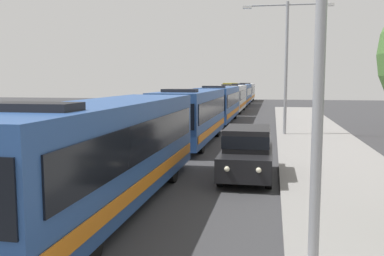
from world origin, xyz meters
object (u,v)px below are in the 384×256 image
object	(u,v)px
streetlamp_mid	(286,54)
white_suv	(247,151)
bus_lead	(106,150)
bus_second_in_line	(192,114)
box_truck_oncoming	(230,91)
bus_tail_end	(246,92)
bus_middle	(219,103)
bus_rear	(240,94)
bus_fourth_in_line	(233,97)

from	to	relation	value
streetlamp_mid	white_suv	bearing A→B (deg)	-97.76
bus_lead	bus_second_in_line	distance (m)	12.85
bus_lead	box_truck_oncoming	world-z (taller)	bus_lead
bus_tail_end	box_truck_oncoming	bearing A→B (deg)	125.88
bus_middle	bus_rear	size ratio (longest dim) A/B	0.94
bus_fourth_in_line	bus_second_in_line	bearing A→B (deg)	-90.00
streetlamp_mid	bus_tail_end	bearing A→B (deg)	96.69
bus_lead	streetlamp_mid	size ratio (longest dim) A/B	1.42
bus_tail_end	box_truck_oncoming	size ratio (longest dim) A/B	1.52
bus_middle	bus_rear	xyz separation A→B (m)	(0.00, 24.56, 0.00)
bus_second_in_line	white_suv	world-z (taller)	bus_second_in_line
bus_fourth_in_line	bus_tail_end	size ratio (longest dim) A/B	1.06
bus_lead	bus_rear	distance (m)	50.06
bus_tail_end	streetlamp_mid	world-z (taller)	streetlamp_mid
bus_lead	bus_middle	bearing A→B (deg)	90.00
bus_middle	bus_fourth_in_line	world-z (taller)	same
bus_rear	box_truck_oncoming	xyz separation A→B (m)	(-3.30, 17.54, 0.01)
bus_fourth_in_line	bus_tail_end	xyz separation A→B (m)	(-0.00, 25.07, -0.00)
bus_middle	box_truck_oncoming	size ratio (longest dim) A/B	1.68
bus_second_in_line	bus_middle	bearing A→B (deg)	90.00
bus_lead	bus_middle	xyz separation A→B (m)	(-0.00, 25.50, -0.00)
bus_rear	bus_tail_end	world-z (taller)	same
bus_fourth_in_line	bus_rear	distance (m)	12.10
streetlamp_mid	bus_second_in_line	bearing A→B (deg)	-142.49
bus_rear	streetlamp_mid	bearing A→B (deg)	-80.73
bus_middle	bus_fourth_in_line	size ratio (longest dim) A/B	1.04
bus_second_in_line	bus_fourth_in_line	bearing A→B (deg)	90.00
bus_second_in_line	bus_middle	distance (m)	12.65
bus_lead	bus_tail_end	distance (m)	63.03
bus_fourth_in_line	streetlamp_mid	xyz separation A→B (m)	(5.40, -20.96, 3.61)
bus_second_in_line	streetlamp_mid	bearing A→B (deg)	37.51
bus_middle	box_truck_oncoming	xyz separation A→B (m)	(-3.30, 42.10, 0.01)
bus_fourth_in_line	box_truck_oncoming	distance (m)	29.82
box_truck_oncoming	streetlamp_mid	distance (m)	51.47
bus_lead	streetlamp_mid	xyz separation A→B (m)	(5.40, 16.99, 3.61)
bus_fourth_in_line	bus_tail_end	bearing A→B (deg)	90.00
bus_second_in_line	streetlamp_mid	distance (m)	7.70
bus_tail_end	box_truck_oncoming	xyz separation A→B (m)	(-3.30, 4.56, 0.01)
bus_tail_end	white_suv	size ratio (longest dim) A/B	2.31
streetlamp_mid	box_truck_oncoming	bearing A→B (deg)	99.76
bus_tail_end	white_suv	distance (m)	58.62
bus_second_in_line	white_suv	size ratio (longest dim) A/B	2.39
bus_fourth_in_line	bus_lead	bearing A→B (deg)	-90.00
bus_second_in_line	bus_tail_end	world-z (taller)	same
bus_tail_end	bus_second_in_line	bearing A→B (deg)	-90.00
bus_second_in_line	bus_fourth_in_line	size ratio (longest dim) A/B	0.98
bus_lead	bus_middle	size ratio (longest dim) A/B	1.04
bus_fourth_in_line	bus_middle	bearing A→B (deg)	-90.00
white_suv	bus_second_in_line	bearing A→B (deg)	113.95
bus_second_in_line	white_suv	bearing A→B (deg)	-66.05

